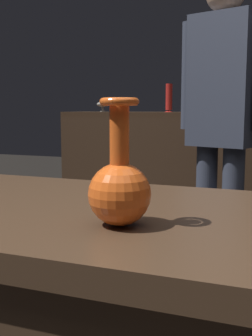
# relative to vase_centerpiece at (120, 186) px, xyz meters

# --- Properties ---
(back_display_shelf) EXTENTS (2.60, 0.40, 0.99)m
(back_display_shelf) POSITION_rel_vase_centerpiece_xyz_m (-0.02, 2.31, -0.38)
(back_display_shelf) COLOR #382619
(back_display_shelf) RESTS_ON ground_plane
(vase_centerpiece) EXTENTS (0.12, 0.12, 0.24)m
(vase_centerpiece) POSITION_rel_vase_centerpiece_xyz_m (0.00, 0.00, 0.00)
(vase_centerpiece) COLOR #E55B1E
(vase_centerpiece) RESTS_ON display_plinth
(shelf_vase_far_left) EXTENTS (0.09, 0.09, 0.08)m
(shelf_vase_far_left) POSITION_rel_vase_centerpiece_xyz_m (-1.06, 2.31, 0.17)
(shelf_vase_far_left) COLOR gray
(shelf_vase_far_left) RESTS_ON back_display_shelf
(shelf_vase_left) EXTENTS (0.07, 0.07, 0.20)m
(shelf_vase_left) POSITION_rel_vase_centerpiece_xyz_m (-0.54, 2.33, 0.21)
(shelf_vase_left) COLOR red
(shelf_vase_left) RESTS_ON back_display_shelf
(shelf_vase_center) EXTENTS (0.12, 0.12, 0.21)m
(shelf_vase_center) POSITION_rel_vase_centerpiece_xyz_m (-0.02, 2.32, 0.18)
(shelf_vase_center) COLOR orange
(shelf_vase_center) RESTS_ON back_display_shelf
(visitor_center_back) EXTENTS (0.45, 0.27, 1.67)m
(visitor_center_back) POSITION_rel_vase_centerpiece_xyz_m (-0.03, 1.48, 0.11)
(visitor_center_back) COLOR #333847
(visitor_center_back) RESTS_ON ground_plane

